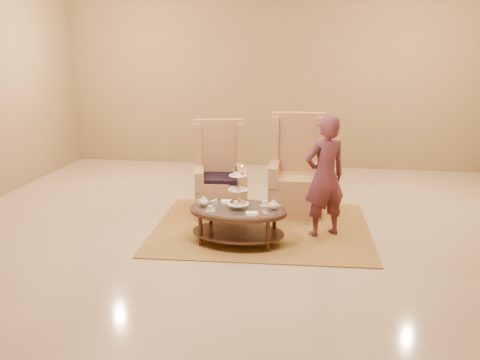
% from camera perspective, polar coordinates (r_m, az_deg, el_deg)
% --- Properties ---
extents(ground, '(8.00, 8.00, 0.00)m').
position_cam_1_polar(ground, '(6.78, -0.05, -6.00)').
color(ground, '#C8AC94').
rests_on(ground, ground).
extents(ceiling, '(8.00, 8.00, 0.02)m').
position_cam_1_polar(ceiling, '(6.78, -0.05, -6.00)').
color(ceiling, silver).
rests_on(ceiling, ground).
extents(wall_back, '(8.00, 0.04, 3.50)m').
position_cam_1_polar(wall_back, '(10.33, 3.46, 11.07)').
color(wall_back, '#927A50').
rests_on(wall_back, ground).
extents(rug, '(2.89, 2.45, 0.01)m').
position_cam_1_polar(rug, '(7.04, 2.33, -5.14)').
color(rug, '#AE893D').
rests_on(rug, ground).
extents(tea_table, '(1.25, 0.91, 0.99)m').
position_cam_1_polar(tea_table, '(6.43, -0.21, -3.73)').
color(tea_table, black).
rests_on(tea_table, ground).
extents(armchair_left, '(0.86, 0.87, 1.31)m').
position_cam_1_polar(armchair_left, '(7.58, -2.17, -0.24)').
color(armchair_left, tan).
rests_on(armchair_left, ground).
extents(armchair_right, '(0.78, 0.81, 1.40)m').
position_cam_1_polar(armchair_right, '(7.66, 6.05, 0.06)').
color(armchair_right, tan).
rests_on(armchair_right, ground).
extents(person, '(0.67, 0.60, 1.53)m').
position_cam_1_polar(person, '(6.66, 9.04, 0.33)').
color(person, '#582530').
rests_on(person, ground).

